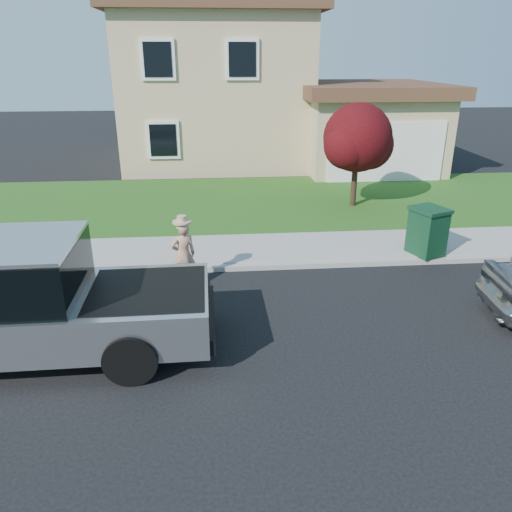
% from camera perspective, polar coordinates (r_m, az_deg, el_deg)
% --- Properties ---
extents(ground, '(80.00, 80.00, 0.00)m').
position_cam_1_polar(ground, '(9.37, -2.76, -8.74)').
color(ground, black).
rests_on(ground, ground).
extents(curb, '(40.00, 0.20, 0.12)m').
position_cam_1_polar(curb, '(11.99, 1.43, -1.19)').
color(curb, gray).
rests_on(curb, ground).
extents(sidewalk, '(40.00, 2.00, 0.15)m').
position_cam_1_polar(sidewalk, '(13.00, 0.90, 0.78)').
color(sidewalk, gray).
rests_on(sidewalk, ground).
extents(lawn, '(40.00, 7.00, 0.10)m').
position_cam_1_polar(lawn, '(17.26, -0.62, 6.13)').
color(lawn, '#174814').
rests_on(lawn, ground).
extents(house, '(14.00, 11.30, 6.85)m').
position_cam_1_polar(house, '(24.53, -1.37, 18.28)').
color(house, tan).
rests_on(house, ground).
extents(pickup_truck, '(6.29, 2.43, 2.06)m').
position_cam_1_polar(pickup_truck, '(9.16, -25.10, -4.95)').
color(pickup_truck, black).
rests_on(pickup_truck, ground).
extents(woman, '(0.63, 0.52, 1.64)m').
position_cam_1_polar(woman, '(10.93, -8.28, 0.26)').
color(woman, tan).
rests_on(woman, ground).
extents(ornamental_tree, '(2.41, 2.18, 3.31)m').
position_cam_1_polar(ornamental_tree, '(16.65, 11.61, 12.75)').
color(ornamental_tree, black).
rests_on(ornamental_tree, lawn).
extents(trash_bin, '(0.98, 1.04, 1.18)m').
position_cam_1_polar(trash_bin, '(13.03, 19.00, 2.75)').
color(trash_bin, '#0D311B').
rests_on(trash_bin, sidewalk).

